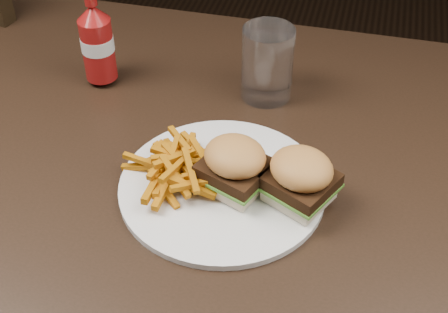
% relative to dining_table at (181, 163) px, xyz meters
% --- Properties ---
extents(dining_table, '(1.20, 0.80, 0.04)m').
position_rel_dining_table_xyz_m(dining_table, '(0.00, 0.00, 0.00)').
color(dining_table, black).
rests_on(dining_table, ground).
extents(chair_far, '(0.54, 0.54, 0.04)m').
position_rel_dining_table_xyz_m(chair_far, '(-0.58, 0.52, -0.30)').
color(chair_far, black).
rests_on(chair_far, ground).
extents(plate, '(0.27, 0.27, 0.01)m').
position_rel_dining_table_xyz_m(plate, '(0.08, -0.06, 0.03)').
color(plate, white).
rests_on(plate, dining_table).
extents(sandwich_half_a, '(0.09, 0.09, 0.02)m').
position_rel_dining_table_xyz_m(sandwich_half_a, '(0.09, -0.06, 0.04)').
color(sandwich_half_a, beige).
rests_on(sandwich_half_a, plate).
extents(sandwich_half_b, '(0.10, 0.09, 0.02)m').
position_rel_dining_table_xyz_m(sandwich_half_b, '(0.18, -0.06, 0.04)').
color(sandwich_half_b, beige).
rests_on(sandwich_half_b, plate).
extents(fries_pile, '(0.12, 0.12, 0.04)m').
position_rel_dining_table_xyz_m(fries_pile, '(0.01, -0.06, 0.05)').
color(fries_pile, '#AE5807').
rests_on(fries_pile, plate).
extents(ketchup_bottle, '(0.06, 0.06, 0.10)m').
position_rel_dining_table_xyz_m(ketchup_bottle, '(-0.18, 0.14, 0.08)').
color(ketchup_bottle, maroon).
rests_on(ketchup_bottle, dining_table).
extents(tumbler, '(0.08, 0.08, 0.12)m').
position_rel_dining_table_xyz_m(tumbler, '(0.09, 0.17, 0.08)').
color(tumbler, white).
rests_on(tumbler, dining_table).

